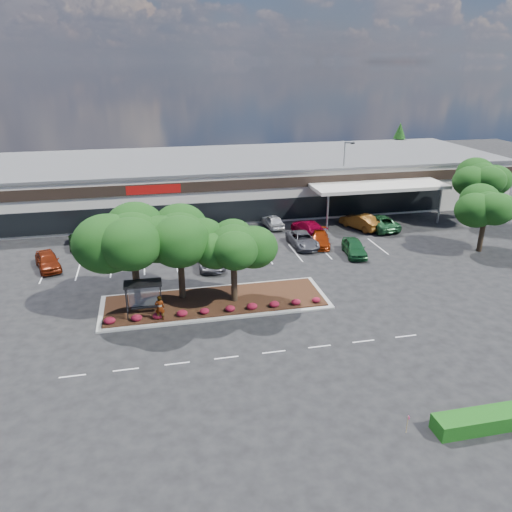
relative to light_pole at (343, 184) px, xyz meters
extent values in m
plane|color=black|center=(-16.94, -25.00, -4.05)|extent=(160.00, 160.00, 0.00)
cube|color=beige|center=(-16.94, 9.00, -1.05)|extent=(80.00, 20.00, 6.00)
cube|color=#555558|center=(-16.94, 9.00, 2.05)|extent=(80.40, 20.40, 0.30)
cube|color=black|center=(-16.94, -1.05, 0.75)|extent=(80.00, 0.25, 1.20)
cube|color=black|center=(-16.94, -1.05, -2.45)|extent=(60.00, 0.18, 2.60)
cube|color=#A20D0B|center=(-22.94, -1.12, 0.75)|extent=(6.00, 0.12, 1.00)
cube|color=beige|center=(3.06, -3.50, 0.35)|extent=(16.00, 5.00, 0.40)
cylinder|color=gray|center=(-3.94, -5.50, -1.95)|extent=(0.24, 0.24, 4.20)
cylinder|color=gray|center=(10.06, -5.50, -1.95)|extent=(0.24, 0.24, 4.20)
cube|color=#A4A49F|center=(-18.94, -21.00, -3.97)|extent=(18.00, 6.00, 0.15)
cube|color=#452916|center=(-18.94, -21.00, -3.85)|extent=(17.20, 5.20, 0.12)
cube|color=silver|center=(-28.94, -29.00, -4.04)|extent=(1.60, 0.12, 0.01)
cube|color=silver|center=(-25.74, -29.00, -4.04)|extent=(1.60, 0.12, 0.01)
cube|color=silver|center=(-22.54, -29.00, -4.04)|extent=(1.60, 0.12, 0.01)
cube|color=silver|center=(-19.34, -29.00, -4.04)|extent=(1.60, 0.12, 0.01)
cube|color=silver|center=(-16.14, -29.00, -4.04)|extent=(1.60, 0.12, 0.01)
cube|color=silver|center=(-12.94, -29.00, -4.04)|extent=(1.60, 0.12, 0.01)
cube|color=silver|center=(-9.74, -29.00, -4.04)|extent=(1.60, 0.12, 0.01)
cube|color=silver|center=(-6.54, -29.00, -4.04)|extent=(1.60, 0.12, 0.01)
cube|color=silver|center=(-33.44, -11.50, -4.04)|extent=(0.12, 5.00, 0.01)
cube|color=silver|center=(-30.44, -11.50, -4.04)|extent=(0.12, 5.00, 0.01)
cube|color=silver|center=(-27.44, -11.50, -4.04)|extent=(0.12, 5.00, 0.01)
cube|color=silver|center=(-24.44, -11.50, -4.04)|extent=(0.12, 5.00, 0.01)
cube|color=silver|center=(-21.44, -11.50, -4.04)|extent=(0.12, 5.00, 0.01)
cube|color=silver|center=(-18.44, -11.50, -4.04)|extent=(0.12, 5.00, 0.01)
cube|color=silver|center=(-15.44, -11.50, -4.04)|extent=(0.12, 5.00, 0.01)
cube|color=silver|center=(-12.44, -11.50, -4.04)|extent=(0.12, 5.00, 0.01)
cube|color=silver|center=(-9.44, -11.50, -4.04)|extent=(0.12, 5.00, 0.01)
cube|color=silver|center=(-6.44, -11.50, -4.04)|extent=(0.12, 5.00, 0.01)
cube|color=silver|center=(-3.44, -11.50, -4.04)|extent=(0.12, 5.00, 0.01)
cube|color=silver|center=(-0.44, -11.50, -4.04)|extent=(0.12, 5.00, 0.01)
cylinder|color=black|center=(-25.69, -21.55, -2.54)|extent=(0.08, 0.08, 2.50)
cylinder|color=black|center=(-23.19, -21.55, -2.54)|extent=(0.08, 0.08, 2.50)
cylinder|color=black|center=(-25.69, -22.85, -2.54)|extent=(0.08, 0.08, 2.50)
cylinder|color=black|center=(-23.19, -22.85, -2.54)|extent=(0.08, 0.08, 2.50)
cube|color=black|center=(-24.44, -22.20, -1.25)|extent=(2.75, 1.55, 0.10)
cube|color=silver|center=(-24.44, -21.55, -2.41)|extent=(2.30, 0.03, 2.00)
cube|color=black|center=(-24.44, -21.95, -3.34)|extent=(2.00, 0.35, 0.06)
cube|color=#144B0E|center=(-6.94, -38.50, -3.60)|extent=(6.00, 1.30, 0.90)
cone|color=black|center=(17.06, 19.00, 0.45)|extent=(3.96, 3.96, 9.00)
imported|color=#594C47|center=(-23.34, -23.30, -2.82)|extent=(0.75, 0.53, 1.94)
cube|color=#A4A49F|center=(-0.11, -0.01, -3.85)|extent=(0.50, 0.50, 0.40)
cylinder|color=gray|center=(-0.11, -0.01, 0.74)|extent=(0.14, 0.14, 8.78)
cube|color=gray|center=(0.34, 0.04, 4.98)|extent=(0.92, 0.31, 0.14)
cube|color=black|center=(0.84, 0.09, 4.91)|extent=(0.48, 0.35, 0.18)
cube|color=tan|center=(-11.31, -38.00, -3.53)|extent=(0.03, 0.03, 1.03)
cube|color=#F74192|center=(-11.26, -38.00, -3.10)|extent=(0.02, 0.14, 0.18)
imported|color=maroon|center=(-33.18, -10.53, -3.25)|extent=(3.21, 5.05, 1.60)
imported|color=slate|center=(-26.60, -9.28, -3.25)|extent=(4.33, 5.91, 1.59)
imported|color=#5A5961|center=(-18.32, -13.30, -3.34)|extent=(2.42, 5.10, 1.41)
imported|color=black|center=(-16.05, -10.97, -3.36)|extent=(2.37, 4.27, 1.37)
imported|color=#4E4E54|center=(-8.17, -9.85, -3.32)|extent=(2.56, 5.27, 1.45)
imported|color=maroon|center=(-6.28, -9.84, -3.36)|extent=(3.09, 5.05, 1.37)
imported|color=#184E26|center=(-3.90, -13.34, -3.25)|extent=(2.58, 4.90, 1.59)
imported|color=#1E481C|center=(-31.07, -4.94, -3.25)|extent=(2.53, 4.88, 1.59)
imported|color=#A9ACB7|center=(-24.93, -6.79, -3.27)|extent=(3.29, 5.87, 1.55)
imported|color=#7E3B03|center=(-19.16, -5.13, -3.23)|extent=(3.41, 5.14, 1.62)
imported|color=white|center=(-19.12, -5.18, -3.24)|extent=(3.38, 6.07, 1.60)
imported|color=#B4B4B4|center=(-15.39, -5.95, -3.21)|extent=(2.83, 6.07, 1.68)
imported|color=beige|center=(-9.62, -2.85, -3.31)|extent=(2.14, 4.50, 1.48)
imported|color=maroon|center=(-6.48, -6.43, -3.23)|extent=(3.04, 5.91, 1.64)
imported|color=#21572F|center=(2.14, -6.06, -3.22)|extent=(3.26, 6.16, 1.65)
imported|color=brown|center=(0.11, -5.56, -3.19)|extent=(3.72, 5.49, 1.71)
camera|label=1|loc=(-23.43, -56.71, 13.99)|focal=35.00mm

